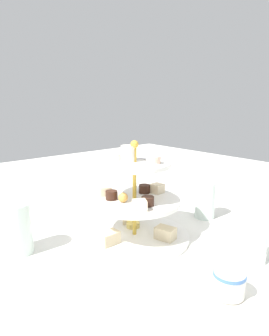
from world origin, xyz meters
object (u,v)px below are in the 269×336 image
(butter_knife_left, at_px, (94,200))
(butter_knife_right, at_px, (94,331))
(water_glass_short_left, at_px, (252,245))
(water_glass_tall_right, at_px, (17,229))
(tiered_serving_stand, at_px, (134,208))
(teacup_with_saucer, at_px, (229,285))
(water_glass_mid_back, at_px, (205,200))

(butter_knife_left, xyz_separation_m, butter_knife_right, (-0.52, 0.35, 0.00))
(water_glass_short_left, height_order, butter_knife_left, water_glass_short_left)
(water_glass_tall_right, height_order, butter_knife_right, water_glass_tall_right)
(tiered_serving_stand, relative_size, teacup_with_saucer, 3.12)
(water_glass_tall_right, xyz_separation_m, water_glass_short_left, (-0.37, -0.37, -0.02))
(water_glass_tall_right, height_order, teacup_with_saucer, water_glass_tall_right)
(butter_knife_right, relative_size, water_glass_mid_back, 1.57)
(water_glass_short_left, distance_m, water_glass_mid_back, 0.26)
(water_glass_tall_right, bearing_deg, butter_knife_left, -59.49)
(water_glass_short_left, height_order, water_glass_mid_back, water_glass_mid_back)
(butter_knife_left, distance_m, water_glass_mid_back, 0.39)
(water_glass_tall_right, relative_size, teacup_with_saucer, 1.33)
(butter_knife_left, bearing_deg, teacup_with_saucer, 104.50)
(water_glass_short_left, bearing_deg, water_glass_mid_back, -30.87)
(water_glass_tall_right, distance_m, butter_knife_right, 0.33)
(tiered_serving_stand, height_order, water_glass_tall_right, tiered_serving_stand)
(teacup_with_saucer, distance_m, butter_knife_left, 0.63)
(water_glass_short_left, bearing_deg, teacup_with_saucer, 104.49)
(teacup_with_saucer, height_order, water_glass_mid_back, water_glass_mid_back)
(butter_knife_left, relative_size, butter_knife_right, 1.00)
(tiered_serving_stand, height_order, water_glass_mid_back, tiered_serving_stand)
(tiered_serving_stand, distance_m, teacup_with_saucer, 0.30)
(water_glass_tall_right, height_order, butter_knife_left, water_glass_tall_right)
(teacup_with_saucer, distance_m, water_glass_mid_back, 0.38)
(teacup_with_saucer, bearing_deg, butter_knife_right, 68.75)
(tiered_serving_stand, xyz_separation_m, water_glass_tall_right, (0.12, 0.26, -0.02))
(water_glass_tall_right, xyz_separation_m, butter_knife_left, (0.20, -0.34, -0.06))
(teacup_with_saucer, xyz_separation_m, water_glass_mid_back, (0.26, -0.28, 0.03))
(water_glass_tall_right, distance_m, butter_knife_left, 0.40)
(butter_knife_left, relative_size, water_glass_mid_back, 1.57)
(teacup_with_saucer, bearing_deg, water_glass_mid_back, -47.36)
(teacup_with_saucer, height_order, butter_knife_left, teacup_with_saucer)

